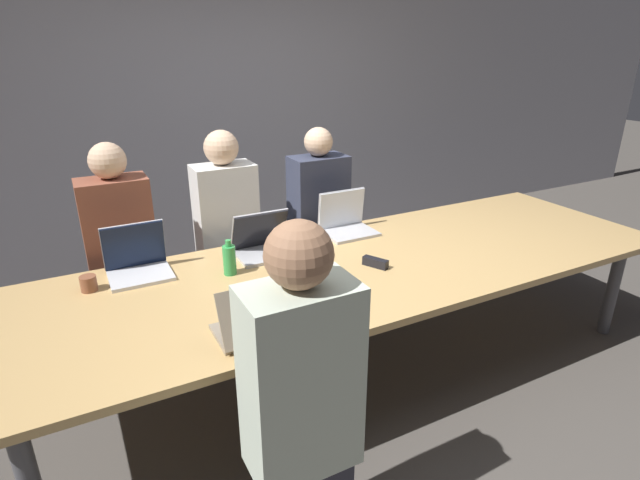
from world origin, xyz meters
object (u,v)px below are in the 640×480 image
(person_far_left, at_px, (123,258))
(bottle_far_midleft, at_px, (229,259))
(person_near_left, at_px, (301,408))
(person_far_midleft, at_px, (228,236))
(stapler, at_px, (375,262))
(laptop_near_left, at_px, (254,322))
(laptop_far_midleft, at_px, (262,242))
(cup_far_left, at_px, (89,283))
(cup_far_midleft, at_px, (310,243))
(cup_near_left, at_px, (298,308))
(laptop_far_center, at_px, (346,221))
(laptop_far_left, at_px, (137,260))
(person_far_center, at_px, (319,226))

(person_far_left, relative_size, bottle_far_midleft, 6.97)
(person_near_left, distance_m, person_far_midleft, 1.82)
(bottle_far_midleft, height_order, stapler, bottle_far_midleft)
(laptop_near_left, distance_m, laptop_far_midleft, 0.92)
(laptop_near_left, distance_m, person_near_left, 0.47)
(stapler, bearing_deg, laptop_far_midleft, 109.37)
(cup_far_left, relative_size, cup_far_midleft, 0.88)
(laptop_near_left, bearing_deg, person_far_left, -73.73)
(bottle_far_midleft, bearing_deg, laptop_near_left, -99.23)
(laptop_far_midleft, xyz_separation_m, stapler, (0.50, -0.47, -0.05))
(stapler, bearing_deg, person_near_left, -163.41)
(cup_near_left, xyz_separation_m, person_far_midleft, (0.06, 1.26, -0.08))
(laptop_near_left, height_order, person_far_midleft, person_far_midleft)
(laptop_far_center, distance_m, laptop_far_left, 1.34)
(person_far_left, xyz_separation_m, stapler, (1.25, -0.93, 0.08))
(person_far_center, relative_size, person_near_left, 0.98)
(person_far_center, bearing_deg, laptop_far_center, -86.13)
(cup_far_midleft, bearing_deg, person_far_left, 152.40)
(person_near_left, xyz_separation_m, laptop_far_midleft, (0.37, 1.30, 0.12))
(person_far_left, xyz_separation_m, person_far_midleft, (0.69, 0.04, 0.01))
(laptop_near_left, bearing_deg, person_far_midleft, -102.98)
(cup_near_left, xyz_separation_m, laptop_far_midleft, (0.13, 0.76, 0.04))
(laptop_far_midleft, relative_size, bottle_far_midleft, 1.69)
(person_far_left, xyz_separation_m, laptop_far_midleft, (0.75, -0.46, 0.13))
(laptop_far_left, height_order, person_far_midleft, person_far_midleft)
(person_far_left, bearing_deg, laptop_far_midleft, -31.50)
(laptop_far_center, relative_size, laptop_far_midleft, 1.01)
(laptop_far_midleft, bearing_deg, laptop_far_left, 175.49)
(person_far_midleft, bearing_deg, laptop_far_center, -30.35)
(laptop_near_left, bearing_deg, cup_far_midleft, -130.46)
(person_far_left, xyz_separation_m, cup_far_midleft, (1.03, -0.54, 0.10))
(laptop_far_center, xyz_separation_m, laptop_far_left, (-1.34, -0.03, 0.00))
(laptop_far_center, relative_size, person_far_center, 0.25)
(cup_far_left, bearing_deg, laptop_far_midleft, 2.16)
(person_far_midleft, bearing_deg, person_near_left, -99.66)
(laptop_far_center, height_order, bottle_far_midleft, laptop_far_center)
(person_far_center, xyz_separation_m, cup_near_left, (-0.74, -1.20, 0.10))
(person_far_center, distance_m, person_near_left, 1.99)
(person_far_midleft, bearing_deg, laptop_far_left, -145.81)
(laptop_far_left, height_order, person_far_left, person_far_left)
(laptop_far_center, bearing_deg, person_far_center, 93.87)
(cup_far_left, height_order, person_far_midleft, person_far_midleft)
(laptop_far_center, distance_m, bottle_far_midleft, 0.94)
(person_far_midleft, distance_m, stapler, 1.12)
(person_far_center, relative_size, cup_near_left, 18.03)
(person_far_left, height_order, stapler, person_far_left)
(laptop_near_left, height_order, person_near_left, person_near_left)
(cup_far_left, relative_size, cup_near_left, 1.07)
(person_far_left, distance_m, person_near_left, 1.80)
(cup_near_left, xyz_separation_m, cup_far_midleft, (0.40, 0.68, 0.01))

